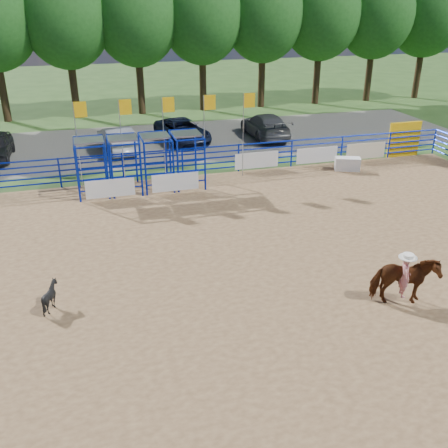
{
  "coord_description": "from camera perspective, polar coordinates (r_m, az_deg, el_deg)",
  "views": [
    {
      "loc": [
        -4.66,
        -14.06,
        8.43
      ],
      "look_at": [
        -0.36,
        1.0,
        1.3
      ],
      "focal_mm": 40.0,
      "sensor_mm": 36.0,
      "label": 1
    }
  ],
  "objects": [
    {
      "name": "ground",
      "position": [
        17.05,
        2.1,
        -5.19
      ],
      "size": [
        120.0,
        120.0,
        0.0
      ],
      "primitive_type": "plane",
      "color": "#375923",
      "rests_on": "ground"
    },
    {
      "name": "perimeter_fence",
      "position": [
        16.69,
        2.14,
        -2.95
      ],
      "size": [
        30.1,
        20.1,
        1.5
      ],
      "color": "#0820B0",
      "rests_on": "ground"
    },
    {
      "name": "announcer_table",
      "position": [
        27.47,
        13.92,
        6.69
      ],
      "size": [
        1.43,
        1.05,
        0.69
      ],
      "primitive_type": "cube",
      "rotation": [
        0.0,
        0.0,
        -0.39
      ],
      "color": "silver",
      "rests_on": "arena_dirt"
    },
    {
      "name": "arena_dirt",
      "position": [
        17.04,
        2.1,
        -5.16
      ],
      "size": [
        30.0,
        20.0,
        0.02
      ],
      "primitive_type": "cube",
      "color": "olive",
      "rests_on": "ground"
    },
    {
      "name": "car_c",
      "position": [
        32.24,
        -4.79,
        10.56
      ],
      "size": [
        3.26,
        5.44,
        1.41
      ],
      "primitive_type": "imported",
      "rotation": [
        0.0,
        0.0,
        0.19
      ],
      "color": "#141A32",
      "rests_on": "gravel_strip"
    },
    {
      "name": "horse_and_rider",
      "position": [
        15.71,
        19.92,
        -5.86
      ],
      "size": [
        2.02,
        1.33,
        2.32
      ],
      "color": "#5B2C12",
      "rests_on": "arena_dirt"
    },
    {
      "name": "chute_assembly",
      "position": [
        24.15,
        -8.7,
        6.93
      ],
      "size": [
        19.32,
        2.41,
        4.2
      ],
      "color": "#0820B0",
      "rests_on": "ground"
    },
    {
      "name": "car_d",
      "position": [
        33.41,
        4.72,
        11.15
      ],
      "size": [
        2.21,
        5.27,
        1.52
      ],
      "primitive_type": "imported",
      "rotation": [
        0.0,
        0.0,
        3.13
      ],
      "color": "#515154",
      "rests_on": "gravel_strip"
    },
    {
      "name": "car_b",
      "position": [
        30.68,
        -12.12,
        9.45
      ],
      "size": [
        2.22,
        4.68,
        1.48
      ],
      "primitive_type": "imported",
      "rotation": [
        0.0,
        0.0,
        3.29
      ],
      "color": "gray",
      "rests_on": "gravel_strip"
    },
    {
      "name": "calf",
      "position": [
        15.63,
        -19.23,
        -7.81
      ],
      "size": [
        0.98,
        0.94,
        0.84
      ],
      "primitive_type": "imported",
      "rotation": [
        0.0,
        0.0,
        2.01
      ],
      "color": "black",
      "rests_on": "arena_dirt"
    },
    {
      "name": "gravel_strip",
      "position": [
        32.52,
        -7.23,
        9.28
      ],
      "size": [
        40.0,
        10.0,
        0.01
      ],
      "primitive_type": "cube",
      "color": "#66645B",
      "rests_on": "ground"
    },
    {
      "name": "treeline",
      "position": [
        40.34,
        -10.08,
        22.88
      ],
      "size": [
        56.4,
        6.4,
        11.24
      ],
      "color": "#3F2B19",
      "rests_on": "ground"
    }
  ]
}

